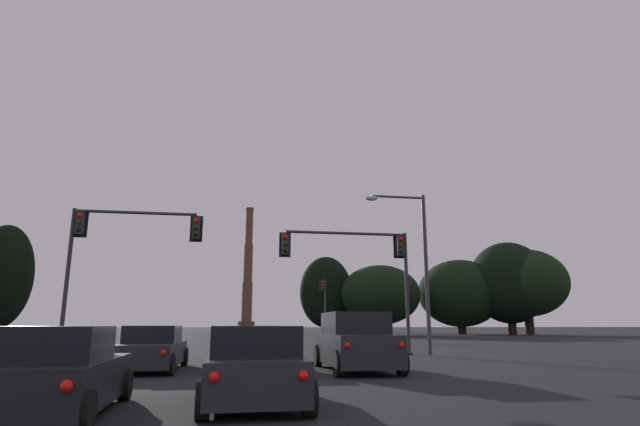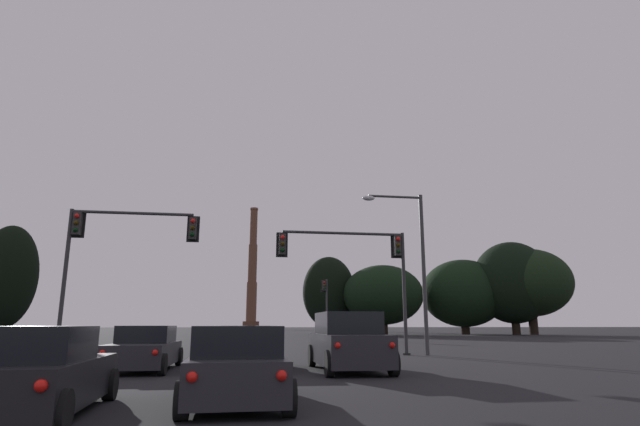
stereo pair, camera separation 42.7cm
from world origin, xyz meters
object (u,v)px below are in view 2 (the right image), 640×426
at_px(traffic_light_overhead_right, 361,259).
at_px(suv_right_lane_front, 348,342).
at_px(sedan_center_lane_front, 246,348).
at_px(smokestack, 252,280).
at_px(traffic_light_overhead_left, 112,244).
at_px(hatchback_center_lane_second, 237,367).
at_px(sedan_left_lane_front, 145,349).
at_px(street_lamp, 413,253).
at_px(hatchback_left_lane_second, 36,374).
at_px(traffic_light_far_right, 326,300).

bearing_deg(traffic_light_overhead_right, suv_right_lane_front, -107.02).
distance_m(sedan_center_lane_front, smokestack, 146.83).
distance_m(suv_right_lane_front, traffic_light_overhead_left, 12.51).
bearing_deg(smokestack, traffic_light_overhead_left, -93.71).
xyz_separation_m(sedan_center_lane_front, smokestack, (2.95, 146.05, 14.86)).
bearing_deg(traffic_light_overhead_right, hatchback_center_lane_second, -112.50).
distance_m(suv_right_lane_front, sedan_center_lane_front, 3.60).
bearing_deg(suv_right_lane_front, sedan_left_lane_front, 169.87).
bearing_deg(sedan_left_lane_front, hatchback_center_lane_second, -67.87).
distance_m(street_lamp, smokestack, 140.45).
distance_m(hatchback_left_lane_second, hatchback_center_lane_second, 3.35).
bearing_deg(suv_right_lane_front, traffic_light_overhead_left, 143.47).
distance_m(sedan_center_lane_front, traffic_light_far_right, 36.19).
height_order(suv_right_lane_front, hatchback_center_lane_second, suv_right_lane_front).
height_order(traffic_light_overhead_right, smokestack, smokestack).
relative_size(suv_right_lane_front, street_lamp, 0.61).
bearing_deg(sedan_center_lane_front, hatchback_center_lane_second, -89.55).
height_order(hatchback_center_lane_second, smokestack, smokestack).
bearing_deg(hatchback_center_lane_second, suv_right_lane_front, 60.44).
bearing_deg(hatchback_center_lane_second, hatchback_left_lane_second, -165.83).
bearing_deg(street_lamp, sedan_left_lane_front, -151.43).
distance_m(hatchback_left_lane_second, traffic_light_overhead_right, 18.31).
relative_size(traffic_light_overhead_left, traffic_light_overhead_right, 0.99).
bearing_deg(suv_right_lane_front, traffic_light_far_right, 82.18).
distance_m(sedan_left_lane_front, smokestack, 147.16).
xyz_separation_m(hatchback_center_lane_second, traffic_light_overhead_right, (5.97, 14.42, 4.05)).
xyz_separation_m(hatchback_center_lane_second, traffic_light_overhead_left, (-5.88, 13.58, 4.40)).
bearing_deg(street_lamp, traffic_light_far_right, 89.40).
distance_m(hatchback_left_lane_second, street_lamp, 19.51).
bearing_deg(hatchback_left_lane_second, traffic_light_overhead_right, 56.62).
distance_m(traffic_light_overhead_left, traffic_light_overhead_right, 11.89).
height_order(traffic_light_overhead_right, street_lamp, street_lamp).
relative_size(hatchback_left_lane_second, hatchback_center_lane_second, 1.01).
relative_size(suv_right_lane_front, sedan_center_lane_front, 1.03).
xyz_separation_m(sedan_left_lane_front, sedan_center_lane_front, (3.31, 0.23, 0.00)).
relative_size(traffic_light_far_right, traffic_light_overhead_left, 0.94).
relative_size(sedan_left_lane_front, sedan_center_lane_front, 0.99).
bearing_deg(traffic_light_overhead_left, hatchback_left_lane_second, -79.66).
xyz_separation_m(sedan_center_lane_front, traffic_light_far_right, (8.62, 34.99, 3.40)).
height_order(sedan_left_lane_front, sedan_center_lane_front, same).
xyz_separation_m(hatchback_left_lane_second, suv_right_lane_front, (6.78, 7.34, 0.23)).
bearing_deg(sedan_left_lane_front, traffic_light_overhead_right, 37.24).
distance_m(suv_right_lane_front, street_lamp, 9.97).
relative_size(sedan_left_lane_front, traffic_light_far_right, 0.76).
height_order(traffic_light_far_right, smokestack, smokestack).
bearing_deg(hatchback_left_lane_second, sedan_center_lane_front, 65.98).
bearing_deg(traffic_light_overhead_left, suv_right_lane_front, -37.05).
bearing_deg(traffic_light_overhead_right, traffic_light_far_right, 84.18).
relative_size(sedan_center_lane_front, traffic_light_overhead_left, 0.72).
height_order(traffic_light_overhead_left, street_lamp, street_lamp).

